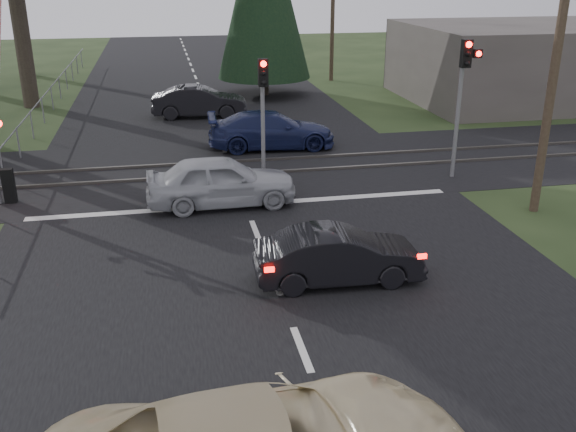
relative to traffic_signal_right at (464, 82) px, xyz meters
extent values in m
plane|color=#223317|center=(-7.55, -9.47, -3.31)|extent=(120.00, 120.00, 0.00)
cube|color=black|center=(-7.55, 0.53, -3.31)|extent=(14.00, 100.00, 0.01)
cube|color=black|center=(-7.55, 2.53, -3.31)|extent=(120.00, 8.00, 0.01)
cube|color=silver|center=(-7.55, -1.27, -3.30)|extent=(13.00, 0.35, 0.00)
cube|color=#59544C|center=(-7.55, 1.73, -3.26)|extent=(120.00, 0.12, 0.10)
cube|color=#59544C|center=(-7.55, 3.33, -3.26)|extent=(120.00, 0.12, 0.10)
cube|color=black|center=(-14.70, 0.33, -2.76)|extent=(0.35, 0.25, 1.10)
cylinder|color=slate|center=(-0.05, 0.13, -1.41)|extent=(0.14, 0.14, 3.80)
cube|color=black|center=(-0.05, -0.05, 0.94)|extent=(0.32, 0.24, 0.90)
sphere|color=#FF0C07|center=(-0.05, -0.18, 1.24)|extent=(0.20, 0.20, 0.20)
sphere|color=black|center=(-0.05, -0.18, 0.94)|extent=(0.18, 0.18, 0.18)
sphere|color=black|center=(-0.05, -0.18, 0.64)|extent=(0.18, 0.18, 0.18)
cube|color=black|center=(0.33, -0.05, 0.94)|extent=(0.28, 0.22, 0.28)
sphere|color=#FF0C07|center=(0.33, -0.17, 0.94)|extent=(0.18, 0.18, 0.18)
cylinder|color=slate|center=(-6.55, 1.33, -1.71)|extent=(0.14, 0.14, 3.20)
cube|color=black|center=(-6.55, 1.15, 0.34)|extent=(0.32, 0.24, 0.90)
sphere|color=#FF0C07|center=(-6.55, 1.02, 0.64)|extent=(0.20, 0.20, 0.20)
sphere|color=black|center=(-6.55, 1.02, 0.34)|extent=(0.18, 0.18, 0.18)
sphere|color=black|center=(-6.55, 1.02, 0.04)|extent=(0.18, 0.18, 0.18)
cylinder|color=#4C3D2D|center=(0.95, -3.47, 1.19)|extent=(0.26, 0.26, 9.00)
cylinder|color=#4C3D2D|center=(0.95, 20.53, 1.19)|extent=(0.26, 0.26, 9.00)
cylinder|color=#473D33|center=(-16.55, 15.53, -0.61)|extent=(0.80, 0.80, 5.40)
cylinder|color=#473D33|center=(-18.55, 26.53, -0.61)|extent=(0.80, 0.80, 5.40)
cylinder|color=#473D33|center=(-4.05, 16.53, -2.31)|extent=(0.50, 0.50, 2.00)
cube|color=#59514C|center=(10.45, 12.53, -1.31)|extent=(14.00, 10.00, 4.00)
imported|color=black|center=(-6.10, -6.81, -2.67)|extent=(3.94, 1.49, 1.28)
imported|color=#A5A8AD|center=(-8.25, -1.16, -2.54)|extent=(4.57, 1.89, 1.55)
imported|color=#181F48|center=(-5.61, 5.11, -2.58)|extent=(5.17, 2.30, 1.47)
imported|color=black|center=(-8.06, 11.43, -2.57)|extent=(4.67, 2.02, 1.49)
camera|label=1|loc=(-9.87, -19.81, 3.61)|focal=40.00mm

